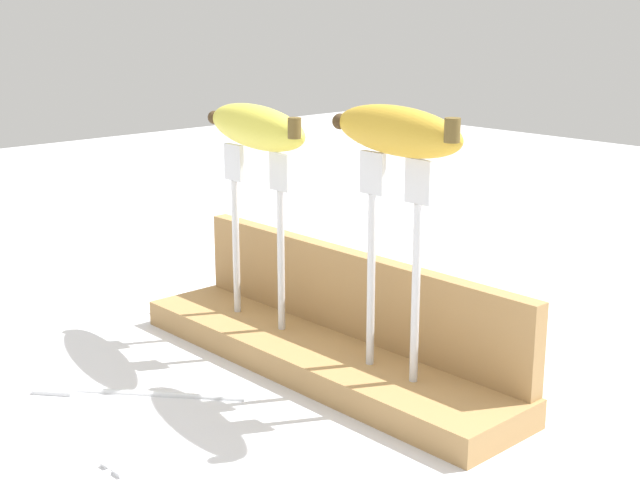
# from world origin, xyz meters

# --- Properties ---
(ground_plane) EXTENTS (3.00, 3.00, 0.00)m
(ground_plane) POSITION_xyz_m (0.00, 0.00, 0.00)
(ground_plane) COLOR silver
(wooden_board) EXTENTS (0.43, 0.10, 0.03)m
(wooden_board) POSITION_xyz_m (0.00, 0.00, 0.01)
(wooden_board) COLOR #A87F4C
(wooden_board) RESTS_ON ground
(board_backstop) EXTENTS (0.42, 0.02, 0.08)m
(board_backstop) POSITION_xyz_m (0.00, 0.04, 0.07)
(board_backstop) COLOR #A87F4C
(board_backstop) RESTS_ON wooden_board
(fork_stand_left) EXTENTS (0.10, 0.01, 0.17)m
(fork_stand_left) POSITION_xyz_m (-0.09, -0.00, 0.13)
(fork_stand_left) COLOR silver
(fork_stand_left) RESTS_ON wooden_board
(fork_stand_right) EXTENTS (0.08, 0.01, 0.19)m
(fork_stand_right) POSITION_xyz_m (0.09, -0.00, 0.14)
(fork_stand_right) COLOR silver
(fork_stand_right) RESTS_ON wooden_board
(banana_raised_left) EXTENTS (0.19, 0.08, 0.04)m
(banana_raised_left) POSITION_xyz_m (-0.09, -0.00, 0.22)
(banana_raised_left) COLOR #DBD147
(banana_raised_left) RESTS_ON fork_stand_left
(banana_raised_right) EXTENTS (0.16, 0.06, 0.04)m
(banana_raised_right) POSITION_xyz_m (0.09, -0.00, 0.23)
(banana_raised_right) COLOR gold
(banana_raised_right) RESTS_ON fork_stand_right
(fork_fallen_near) EXTENTS (0.15, 0.13, 0.01)m
(fork_fallen_near) POSITION_xyz_m (-0.09, -0.17, 0.00)
(fork_fallen_near) COLOR silver
(fork_fallen_near) RESTS_ON ground
(wire_coil) EXTENTS (0.06, 0.06, 0.00)m
(wire_coil) POSITION_xyz_m (-0.38, 0.22, 0.00)
(wire_coil) COLOR #1E2DA5
(wire_coil) RESTS_ON ground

